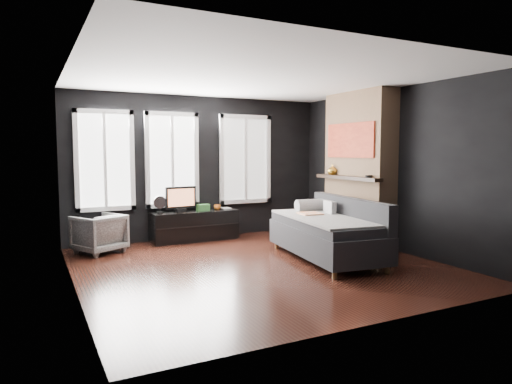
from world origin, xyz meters
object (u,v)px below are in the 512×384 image
monitor (181,197)px  book (222,203)px  sofa (326,229)px  mug (217,206)px  mantel_vase (332,170)px  armchair (99,232)px  media_console (195,226)px

monitor → book: bearing=-1.0°
sofa → mug: (-0.87, 2.30, 0.14)m
mug → mantel_vase: bearing=-32.1°
armchair → mug: bearing=158.7°
media_console → armchair: bearing=-171.7°
monitor → mantel_vase: bearing=-30.7°
book → mantel_vase: size_ratio=1.19×
media_console → book: book is taller
monitor → mug: size_ratio=4.70×
armchair → mug: 2.21m
book → armchair: bearing=-171.6°
media_console → mug: (0.44, -0.05, 0.34)m
sofa → book: sofa is taller
media_console → book: size_ratio=7.23×
media_console → mug: 0.56m
sofa → book: 2.52m
mug → book: bearing=36.8°
media_console → monitor: bearing=-177.5°
sofa → mantel_vase: (0.95, 1.16, 0.84)m
armchair → sofa: bearing=118.4°
monitor → mantel_vase: (2.52, -1.17, 0.50)m
mug → mantel_vase: size_ratio=0.67×
sofa → mug: size_ratio=17.52×
media_console → mug: size_ratio=12.77×
armchair → mug: armchair is taller
mantel_vase → media_console: bearing=152.2°
mug → book: 0.18m
sofa → book: (-0.73, 2.40, 0.19)m
sofa → media_console: (-1.31, 2.35, -0.20)m
sofa → media_console: sofa is taller
sofa → mantel_vase: mantel_vase is taller
monitor → mantel_vase: 2.83m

